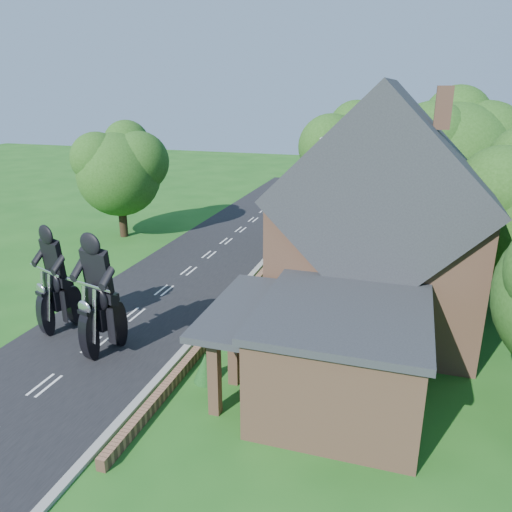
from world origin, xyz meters
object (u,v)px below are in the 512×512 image
(garden_wall, at_px, (236,305))
(motorcycle_lead, at_px, (104,335))
(annex, at_px, (337,354))
(motorcycle_follow, at_px, (61,315))
(house, at_px, (380,226))

(garden_wall, bearing_deg, motorcycle_lead, -124.04)
(garden_wall, xyz_separation_m, annex, (5.57, -5.80, 1.57))
(motorcycle_follow, bearing_deg, annex, -165.56)
(garden_wall, bearing_deg, house, 9.17)
(garden_wall, bearing_deg, motorcycle_follow, -146.81)
(house, xyz_separation_m, annex, (-0.62, -6.80, -2.58))
(house, xyz_separation_m, motorcycle_lead, (-9.78, -6.32, -3.60))
(annex, bearing_deg, motorcycle_lead, 176.98)
(annex, bearing_deg, house, 84.76)
(house, distance_m, motorcycle_lead, 12.19)
(annex, distance_m, motorcycle_lead, 9.23)
(garden_wall, distance_m, motorcycle_lead, 6.44)
(motorcycle_lead, height_order, motorcycle_follow, motorcycle_lead)
(house, bearing_deg, motorcycle_lead, -147.15)
(motorcycle_follow, bearing_deg, motorcycle_lead, -179.01)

